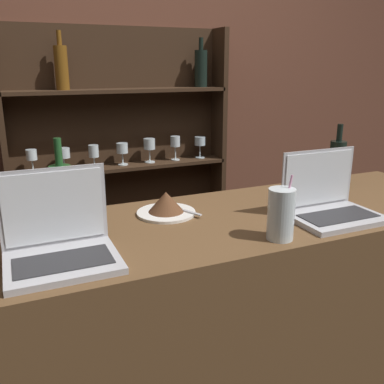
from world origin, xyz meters
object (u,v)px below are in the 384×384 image
Objects in this scene: laptop_near at (60,242)px; wine_bottle_green at (62,198)px; cake_plate at (166,205)px; wine_bottle_dark at (337,161)px; water_glass at (281,214)px; laptop_far at (329,203)px.

wine_bottle_green is at bearing 79.13° from laptop_near.
laptop_near is at bearing -100.87° from wine_bottle_green.
cake_plate is 0.83m from wine_bottle_dark.
cake_plate is 1.05× the size of water_glass.
laptop_far is (0.90, -0.02, -0.00)m from laptop_near.
cake_plate is (0.39, 0.23, -0.02)m from laptop_near.
wine_bottle_green is at bearing -174.33° from cake_plate.
laptop_far is at bearing -134.19° from wine_bottle_dark.
wine_bottle_green is (0.04, 0.20, 0.06)m from laptop_near.
wine_bottle_dark is at bearing 5.43° from cake_plate.
wine_bottle_green reaches higher than laptop_near.
laptop_far is 0.46m from wine_bottle_dark.
water_glass reaches higher than cake_plate.
laptop_far is 1.01× the size of wine_bottle_green.
water_glass is at bearing -160.02° from laptop_far.
laptop_far reaches higher than cake_plate.
laptop_far is at bearing -14.02° from wine_bottle_green.
wine_bottle_green is 1.13× the size of wine_bottle_dark.
wine_bottle_green reaches higher than cake_plate.
laptop_near is at bearing -149.04° from cake_plate.
water_glass is at bearing -144.12° from wine_bottle_dark.
cake_plate is at bearing 30.96° from laptop_near.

